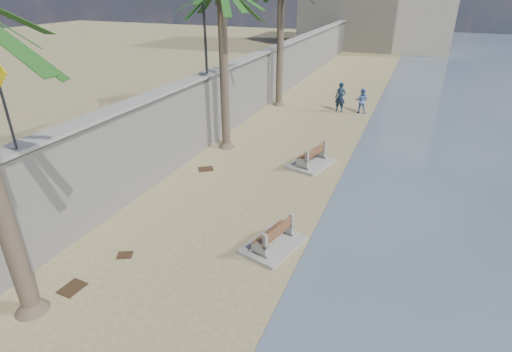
% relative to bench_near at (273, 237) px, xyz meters
% --- Properties ---
extents(ground_plane, '(140.00, 140.00, 0.00)m').
position_rel_bench_near_xyz_m(ground_plane, '(-1.00, -4.75, -0.36)').
color(ground_plane, '#93855A').
extents(seawall, '(0.45, 70.00, 3.50)m').
position_rel_bench_near_xyz_m(seawall, '(-6.20, 15.25, 1.39)').
color(seawall, gray).
rests_on(seawall, ground_plane).
extents(wall_cap, '(0.80, 70.00, 0.12)m').
position_rel_bench_near_xyz_m(wall_cap, '(-6.20, 15.25, 3.19)').
color(wall_cap, gray).
rests_on(wall_cap, seawall).
extents(bench_near, '(1.82, 2.27, 0.83)m').
position_rel_bench_near_xyz_m(bench_near, '(0.00, 0.00, 0.00)').
color(bench_near, gray).
rests_on(bench_near, ground_plane).
extents(bench_far, '(1.99, 2.47, 0.90)m').
position_rel_bench_near_xyz_m(bench_far, '(-0.56, 6.62, 0.03)').
color(bench_far, gray).
rests_on(bench_far, ground_plane).
extents(pedestrian_sign, '(0.78, 0.07, 2.40)m').
position_rel_bench_near_xyz_m(pedestrian_sign, '(-6.00, -3.25, 4.79)').
color(pedestrian_sign, '#2D2D33').
rests_on(pedestrian_sign, wall_cap).
extents(streetlight, '(0.28, 0.28, 5.12)m').
position_rel_bench_near_xyz_m(streetlight, '(-6.10, 7.25, 6.28)').
color(streetlight, '#2D2D33').
rests_on(streetlight, wall_cap).
extents(person_a, '(0.83, 0.61, 2.15)m').
position_rel_bench_near_xyz_m(person_a, '(-1.11, 15.60, 0.71)').
color(person_a, '#142338').
rests_on(person_a, ground_plane).
extents(person_b, '(0.88, 0.70, 1.76)m').
position_rel_bench_near_xyz_m(person_b, '(0.23, 15.82, 0.52)').
color(person_b, '#5371AC').
rests_on(person_b, ground_plane).
extents(debris_b, '(0.56, 0.68, 0.03)m').
position_rel_bench_near_xyz_m(debris_b, '(-4.41, -3.90, -0.35)').
color(debris_b, '#382616').
rests_on(debris_b, ground_plane).
extents(debris_c, '(0.84, 0.81, 0.03)m').
position_rel_bench_near_xyz_m(debris_c, '(-4.80, 4.34, -0.35)').
color(debris_c, '#382616').
rests_on(debris_c, ground_plane).
extents(debris_d, '(0.57, 0.53, 0.03)m').
position_rel_bench_near_xyz_m(debris_d, '(-4.04, -2.16, -0.35)').
color(debris_d, '#382616').
rests_on(debris_d, ground_plane).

